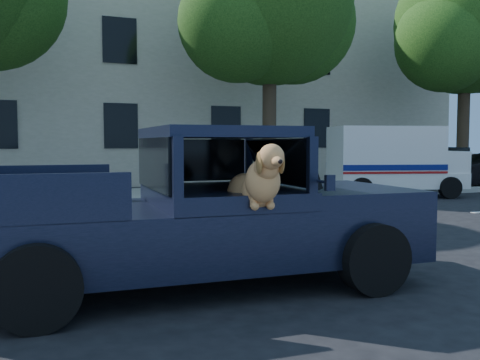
% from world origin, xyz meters
% --- Properties ---
extents(ground, '(120.00, 120.00, 0.00)m').
position_xyz_m(ground, '(0.00, 0.00, 0.00)').
color(ground, black).
rests_on(ground, ground).
extents(far_sidewalk, '(60.00, 4.00, 0.15)m').
position_xyz_m(far_sidewalk, '(0.00, 9.20, 0.07)').
color(far_sidewalk, gray).
rests_on(far_sidewalk, ground).
extents(lane_stripes, '(21.60, 0.14, 0.01)m').
position_xyz_m(lane_stripes, '(2.00, 3.40, 0.01)').
color(lane_stripes, silver).
rests_on(lane_stripes, ground).
extents(street_tree_mid, '(6.00, 5.20, 8.60)m').
position_xyz_m(street_tree_mid, '(5.03, 9.62, 5.71)').
color(street_tree_mid, '#332619').
rests_on(street_tree_mid, ground).
extents(street_tree_right, '(6.00, 5.20, 8.60)m').
position_xyz_m(street_tree_right, '(13.03, 9.62, 5.71)').
color(street_tree_right, '#332619').
rests_on(street_tree_right, ground).
extents(building_main, '(26.00, 6.00, 9.00)m').
position_xyz_m(building_main, '(3.00, 16.50, 4.50)').
color(building_main, beige).
rests_on(building_main, ground).
extents(pickup_truck, '(5.02, 2.63, 1.77)m').
position_xyz_m(pickup_truck, '(-0.58, -0.17, 0.60)').
color(pickup_truck, black).
rests_on(pickup_truck, ground).
extents(mail_truck, '(4.11, 2.75, 2.07)m').
position_xyz_m(mail_truck, '(7.93, 7.19, 0.91)').
color(mail_truck, silver).
rests_on(mail_truck, ground).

